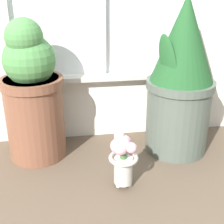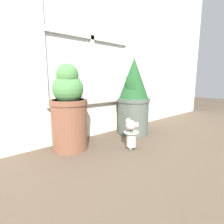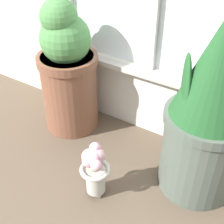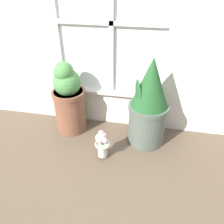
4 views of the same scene
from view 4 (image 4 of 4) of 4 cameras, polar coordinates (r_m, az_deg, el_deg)
ground_plane at (r=1.75m, az=-3.84°, el=-13.49°), size 10.00×10.00×0.00m
potted_plant_left at (r=1.95m, az=-11.18°, el=3.29°), size 0.29×0.29×0.66m
potted_plant_right at (r=1.76m, az=9.60°, el=1.99°), size 0.33×0.33×0.76m
flower_vase at (r=1.70m, az=-2.61°, el=-8.10°), size 0.12×0.12×0.25m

